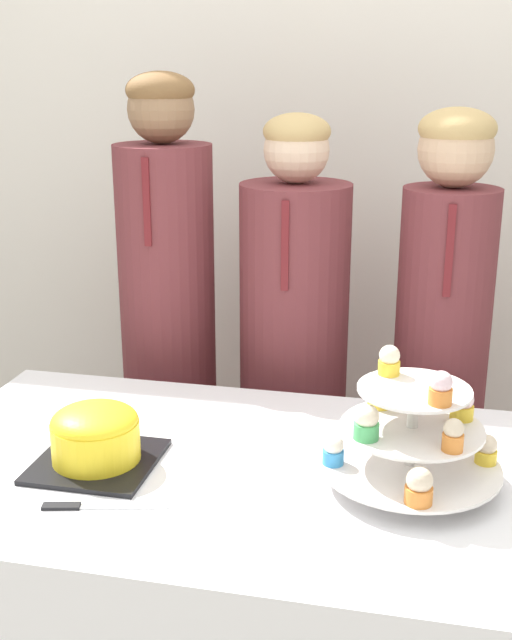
# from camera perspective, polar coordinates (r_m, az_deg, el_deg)

# --- Properties ---
(wall_back) EXTENTS (9.00, 0.06, 2.70)m
(wall_back) POSITION_cam_1_polar(r_m,az_deg,el_deg) (2.55, 6.34, 14.33)
(wall_back) COLOR silver
(wall_back) RESTS_ON ground_plane
(table) EXTENTS (1.42, 0.77, 0.75)m
(table) POSITION_cam_1_polar(r_m,az_deg,el_deg) (1.79, 0.69, -21.19)
(table) COLOR white
(table) RESTS_ON ground_plane
(round_cake) EXTENTS (0.23, 0.23, 0.12)m
(round_cake) POSITION_cam_1_polar(r_m,az_deg,el_deg) (1.60, -11.35, -8.07)
(round_cake) COLOR black
(round_cake) RESTS_ON table
(cake_knife) EXTENTS (0.22, 0.07, 0.01)m
(cake_knife) POSITION_cam_1_polar(r_m,az_deg,el_deg) (1.48, -12.13, -12.86)
(cake_knife) COLOR silver
(cake_knife) RESTS_ON table
(cupcake_stand) EXTENTS (0.34, 0.34, 0.25)m
(cupcake_stand) POSITION_cam_1_polar(r_m,az_deg,el_deg) (1.50, 10.93, -7.80)
(cupcake_stand) COLOR silver
(cupcake_stand) RESTS_ON table
(student_0) EXTENTS (0.26, 0.26, 1.48)m
(student_0) POSITION_cam_1_polar(r_m,az_deg,el_deg) (2.26, -6.17, -2.67)
(student_0) COLOR brown
(student_0) RESTS_ON ground_plane
(student_1) EXTENTS (0.29, 0.29, 1.38)m
(student_1) POSITION_cam_1_polar(r_m,az_deg,el_deg) (2.20, 2.65, -4.90)
(student_1) COLOR brown
(student_1) RESTS_ON ground_plane
(student_2) EXTENTS (0.24, 0.25, 1.40)m
(student_2) POSITION_cam_1_polar(r_m,az_deg,el_deg) (2.16, 12.83, -4.68)
(student_2) COLOR brown
(student_2) RESTS_ON ground_plane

